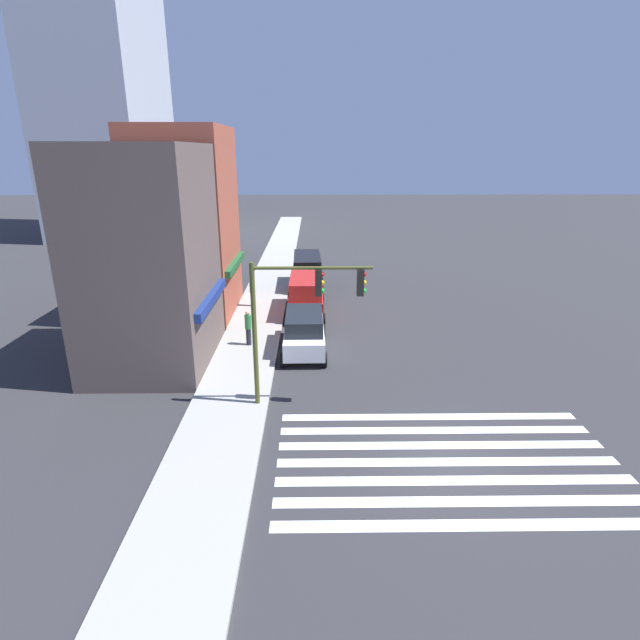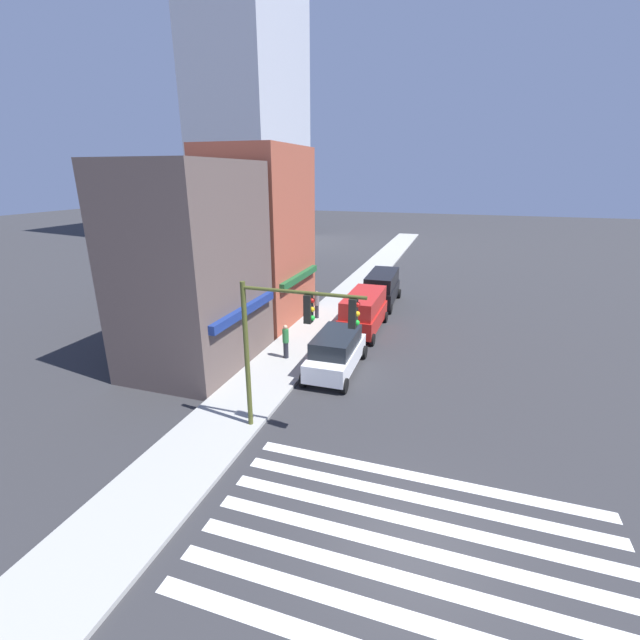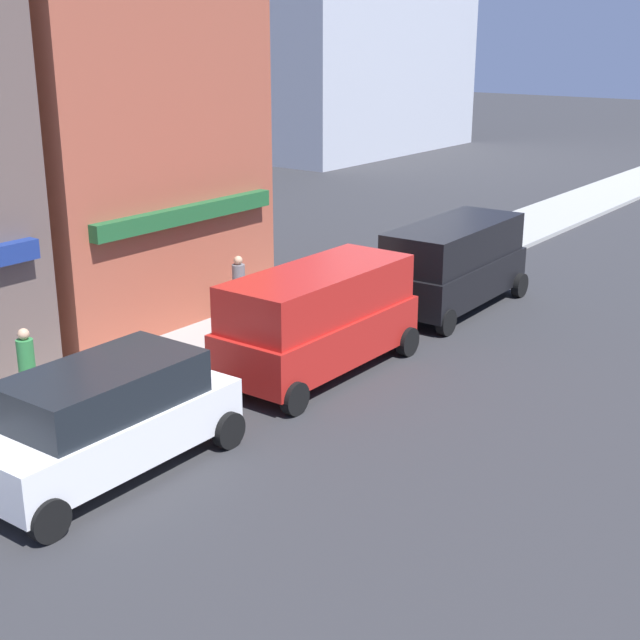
{
  "view_description": "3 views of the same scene",
  "coord_description": "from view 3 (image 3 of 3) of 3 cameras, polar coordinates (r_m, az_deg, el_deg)",
  "views": [
    {
      "loc": [
        -13.43,
        4.2,
        9.36
      ],
      "look_at": [
        3.72,
        4.0,
        3.5
      ],
      "focal_mm": 28.0,
      "sensor_mm": 36.0,
      "label": 1
    },
    {
      "loc": [
        -8.71,
        -0.43,
        9.04
      ],
      "look_at": [
        10.83,
        6.0,
        2.0
      ],
      "focal_mm": 24.0,
      "sensor_mm": 36.0,
      "label": 2
    },
    {
      "loc": [
        0.62,
        -6.4,
        7.21
      ],
      "look_at": [
        15.27,
        4.7,
        1.2
      ],
      "focal_mm": 50.0,
      "sensor_mm": 36.0,
      "label": 3
    }
  ],
  "objects": [
    {
      "name": "van_red",
      "position": [
        19.28,
        -0.09,
        0.21
      ],
      "size": [
        5.01,
        2.22,
        2.34
      ],
      "rotation": [
        0.0,
        0.0,
        0.0
      ],
      "color": "#B21E19",
      "rests_on": "ground_plane"
    },
    {
      "name": "pedestrian_grey_coat",
      "position": [
        22.21,
        -5.21,
        1.98
      ],
      "size": [
        0.32,
        0.32,
        1.77
      ],
      "rotation": [
        0.0,
        0.0,
        4.3
      ],
      "color": "#23232D",
      "rests_on": "sidewalk_left"
    },
    {
      "name": "van_black",
      "position": [
        24.13,
        8.55,
        3.69
      ],
      "size": [
        5.05,
        2.22,
        2.34
      ],
      "rotation": [
        0.0,
        0.0,
        0.03
      ],
      "color": "black",
      "rests_on": "ground_plane"
    },
    {
      "name": "suv_white",
      "position": [
        15.41,
        -13.51,
        -6.07
      ],
      "size": [
        4.72,
        2.12,
        1.94
      ],
      "rotation": [
        0.0,
        0.0,
        0.01
      ],
      "color": "white",
      "rests_on": "ground_plane"
    },
    {
      "name": "pedestrian_green_top",
      "position": [
        17.72,
        -18.22,
        -3.11
      ],
      "size": [
        0.32,
        0.32,
        1.77
      ],
      "rotation": [
        0.0,
        0.0,
        3.3
      ],
      "color": "#23232D",
      "rests_on": "sidewalk_left"
    }
  ]
}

